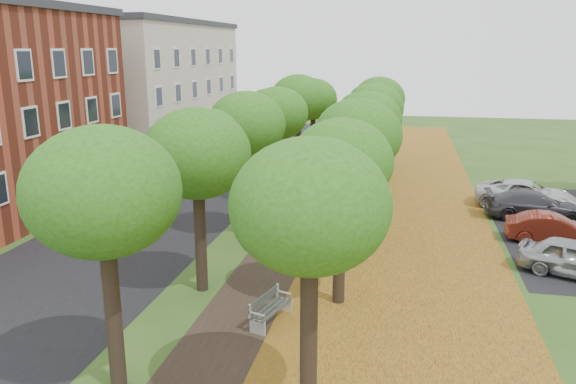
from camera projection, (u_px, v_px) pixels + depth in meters
The scene contains 10 objects.
street_asphalt at pixel (166, 210), 29.33m from camera, with size 8.00×70.00×0.01m, color black.
footpath at pixel (308, 219), 27.85m from camera, with size 3.20×70.00×0.01m, color black.
leaf_verge at pixel (410, 225), 26.87m from camera, with size 7.50×70.00×0.01m, color #A17F1D.
tree_row_west at pixel (264, 122), 27.10m from camera, with size 3.58×33.58×6.31m.
tree_row_east at pixel (363, 125), 26.15m from camera, with size 3.58×33.58×6.31m.
building_cream at pixel (145, 85), 46.95m from camera, with size 10.30×20.30×10.40m.
bench at pixel (270, 308), 17.30m from camera, with size 1.03×1.93×0.88m.
car_red at pixel (552, 228), 24.35m from camera, with size 1.34×3.83×1.26m, color maroon.
car_grey at pixel (535, 205), 27.72m from camera, with size 1.91×4.70×1.36m, color #343338.
car_white at pixel (527, 195), 29.58m from camera, with size 2.38×5.17×1.44m, color silver.
Camera 1 is at (4.46, -11.27, 8.27)m, focal length 35.00 mm.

